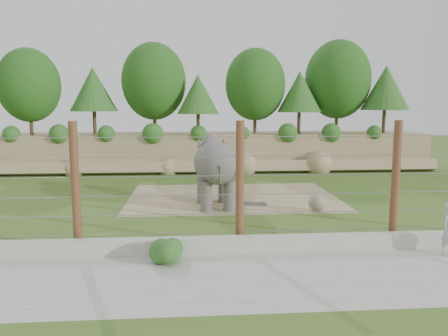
{
  "coord_description": "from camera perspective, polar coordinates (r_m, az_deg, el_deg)",
  "views": [
    {
      "loc": [
        -1.5,
        -17.76,
        4.47
      ],
      "look_at": [
        0.0,
        2.0,
        1.6
      ],
      "focal_mm": 35.0,
      "sensor_mm": 36.0,
      "label": 1
    }
  ],
  "objects": [
    {
      "name": "drain_grate",
      "position": [
        19.87,
        4.06,
        -4.68
      ],
      "size": [
        1.0,
        0.6,
        0.03
      ],
      "primitive_type": "cube",
      "color": "#262628",
      "rests_on": "dirt_patch"
    },
    {
      "name": "walkway",
      "position": [
        11.75,
        3.44,
        -14.1
      ],
      "size": [
        26.0,
        4.0,
        0.01
      ],
      "primitive_type": "cube",
      "color": "#A09F95",
      "rests_on": "ground"
    },
    {
      "name": "ground",
      "position": [
        18.38,
        0.48,
        -5.84
      ],
      "size": [
        90.0,
        90.0,
        0.0
      ],
      "primitive_type": "plane",
      "color": "#3B6720",
      "rests_on": "ground"
    },
    {
      "name": "stone_ball",
      "position": [
        18.77,
        12.07,
        -4.49
      ],
      "size": [
        0.74,
        0.74,
        0.74
      ],
      "primitive_type": "sphere",
      "color": "gray",
      "rests_on": "dirt_patch"
    },
    {
      "name": "barrier_fence",
      "position": [
        13.57,
        2.08,
        -2.24
      ],
      "size": [
        20.26,
        0.26,
        4.0
      ],
      "color": "brown",
      "rests_on": "ground"
    },
    {
      "name": "elephant",
      "position": [
        19.08,
        -1.13,
        -0.65
      ],
      "size": [
        1.88,
        3.86,
        3.04
      ],
      "primitive_type": null,
      "rotation": [
        0.0,
        0.0,
        0.07
      ],
      "color": "#595450",
      "rests_on": "ground"
    },
    {
      "name": "back_embankment",
      "position": [
        30.52,
        -0.42,
        7.29
      ],
      "size": [
        30.0,
        5.52,
        8.77
      ],
      "color": "#95885E",
      "rests_on": "ground"
    },
    {
      "name": "retaining_wall",
      "position": [
        13.53,
        2.29,
        -9.94
      ],
      "size": [
        26.0,
        0.35,
        0.5
      ],
      "primitive_type": "cube",
      "color": "#A09F95",
      "rests_on": "ground"
    },
    {
      "name": "dirt_patch",
      "position": [
        21.33,
        1.14,
        -3.83
      ],
      "size": [
        10.0,
        7.0,
        0.02
      ],
      "primitive_type": "cube",
      "color": "#8C7359",
      "rests_on": "ground"
    },
    {
      "name": "walkway_shrub",
      "position": [
        12.66,
        -7.47,
        -10.65
      ],
      "size": [
        0.75,
        0.75,
        0.75
      ],
      "primitive_type": "sphere",
      "color": "#174E17",
      "rests_on": "walkway"
    }
  ]
}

